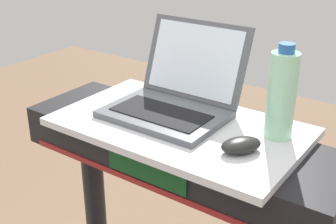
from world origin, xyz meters
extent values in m
cube|color=black|center=(0.00, 0.70, 1.11)|extent=(0.90, 0.28, 0.11)
cube|color=#0C3F19|center=(0.00, 0.56, 1.11)|extent=(0.24, 0.01, 0.06)
cube|color=maroon|center=(0.00, 0.56, 1.06)|extent=(0.81, 0.00, 0.02)
cube|color=silver|center=(0.00, 0.70, 1.17)|extent=(0.65, 0.38, 0.02)
cube|color=#515459|center=(-0.05, 0.71, 1.19)|extent=(0.32, 0.22, 0.02)
cube|color=black|center=(-0.05, 0.69, 1.20)|extent=(0.26, 0.12, 0.00)
cube|color=#515459|center=(-0.05, 0.86, 1.31)|extent=(0.32, 0.08, 0.21)
cube|color=white|center=(-0.05, 0.85, 1.31)|extent=(0.28, 0.07, 0.19)
ellipsoid|color=black|center=(0.20, 0.65, 1.20)|extent=(0.10, 0.12, 0.03)
cylinder|color=#9EDBB2|center=(0.24, 0.78, 1.29)|extent=(0.07, 0.07, 0.21)
cylinder|color=#2659A5|center=(0.24, 0.78, 1.41)|extent=(0.04, 0.04, 0.02)
camera|label=1|loc=(0.60, -0.19, 1.69)|focal=47.97mm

